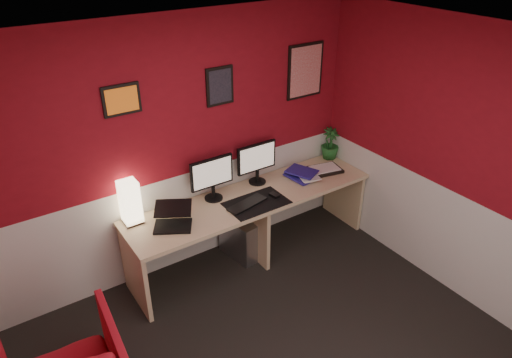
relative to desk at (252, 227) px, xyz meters
The scene contains 22 objects.
ceiling 2.65m from the desk, 116.08° to the right, with size 4.00×3.50×0.01m, color white.
wall_back 1.17m from the desk, 153.35° to the left, with size 4.00×0.01×2.50m, color maroon.
wall_right 2.12m from the desk, 46.95° to the right, with size 0.01×3.50×2.50m, color maroon.
wainscot_back 0.78m from the desk, 153.69° to the left, with size 4.00×0.01×1.00m, color silver.
wainscot_right 1.92m from the desk, 47.06° to the right, with size 0.01×3.50×1.00m, color silver.
desk is the anchor object (origin of this frame).
shoji_lamp 1.30m from the desk, 168.59° to the left, with size 0.16×0.16×0.40m, color #FFE5B2.
laptop 1.00m from the desk, behind, with size 0.33×0.23×0.22m, color black.
monitor_left 0.76m from the desk, 151.61° to the left, with size 0.45×0.06×0.58m, color black.
monitor_right 0.72m from the desk, 45.92° to the left, with size 0.45×0.06×0.58m, color black.
desk_mat 0.39m from the desk, 104.33° to the right, with size 0.60×0.38×0.01m, color black.
keyboard 0.42m from the desk, 140.06° to the right, with size 0.42×0.14×0.02m, color black.
mouse 0.44m from the desk, 35.97° to the right, with size 0.06×0.10×0.03m, color black.
book_bottom 0.65m from the desk, ahead, with size 0.23×0.31×0.03m, color navy.
book_middle 0.72m from the desk, ahead, with size 0.20×0.28×0.02m, color silver.
book_top 0.70m from the desk, ahead, with size 0.23×0.31×0.03m, color navy.
zen_tray 1.03m from the desk, ahead, with size 0.35×0.25×0.03m, color black.
potted_plant 1.35m from the desk, 10.49° to the left, with size 0.20×0.20×0.36m, color #19591E.
pc_tower 0.19m from the desk, 143.77° to the left, with size 0.20×0.45×0.45m, color #99999E.
art_left 1.85m from the desk, 162.70° to the left, with size 0.32×0.02×0.26m, color orange.
art_center 1.48m from the desk, 112.07° to the left, with size 0.28×0.02×0.36m, color black.
art_right 1.70m from the desk, 20.60° to the left, with size 0.44×0.02×0.56m, color red.
Camera 1 is at (-1.50, -1.92, 3.14)m, focal length 32.80 mm.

